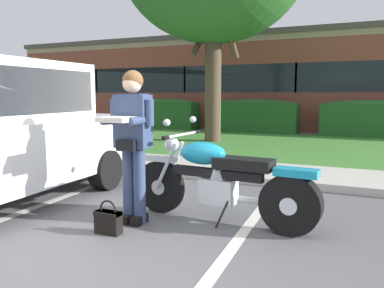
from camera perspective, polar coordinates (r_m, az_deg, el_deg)
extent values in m
plane|color=#565659|center=(3.59, -10.57, -16.65)|extent=(140.00, 140.00, 0.00)
cube|color=#B7B2A8|center=(6.50, 6.90, -5.03)|extent=(60.00, 0.20, 0.12)
cube|color=#B7B2A8|center=(7.30, 8.93, -3.84)|extent=(60.00, 1.50, 0.08)
cube|color=#3D752D|center=(10.94, 14.27, -0.30)|extent=(60.00, 6.03, 0.06)
cube|color=silver|center=(3.39, 3.44, -17.92)|extent=(0.36, 4.40, 0.01)
cylinder|color=black|center=(4.82, -4.65, -6.23)|extent=(0.65, 0.15, 0.64)
cylinder|color=silver|center=(4.82, -4.65, -6.23)|extent=(0.19, 0.13, 0.18)
cylinder|color=black|center=(4.19, 14.19, -8.54)|extent=(0.65, 0.23, 0.64)
cylinder|color=silver|center=(4.19, 14.19, -8.54)|extent=(0.19, 0.21, 0.18)
cube|color=silver|center=(4.75, -4.69, -2.12)|extent=(0.45, 0.17, 0.06)
cube|color=teal|center=(4.10, 15.02, -4.03)|extent=(0.45, 0.23, 0.08)
cylinder|color=silver|center=(4.62, -3.82, -3.27)|extent=(0.31, 0.07, 0.58)
cylinder|color=silver|center=(4.76, -2.78, -2.96)|extent=(0.31, 0.07, 0.58)
sphere|color=silver|center=(4.63, -2.94, -0.01)|extent=(0.17, 0.17, 0.17)
cylinder|color=silver|center=(4.55, -1.44, 1.38)|extent=(0.08, 0.72, 0.03)
cylinder|color=black|center=(4.24, -3.89, 0.93)|extent=(0.05, 0.10, 0.04)
cylinder|color=black|center=(4.86, 0.69, 1.77)|extent=(0.05, 0.10, 0.04)
sphere|color=silver|center=(4.29, -3.70, 3.15)|extent=(0.08, 0.08, 0.08)
sphere|color=silver|center=(4.80, 0.14, 3.62)|extent=(0.08, 0.08, 0.08)
cube|color=black|center=(4.41, 3.52, -4.31)|extent=(1.10, 0.18, 0.10)
ellipsoid|color=teal|center=(4.44, 1.56, -1.32)|extent=(0.58, 0.36, 0.26)
cube|color=black|center=(4.26, 7.56, -2.87)|extent=(0.66, 0.33, 0.12)
cube|color=silver|center=(4.44, 3.85, -6.87)|extent=(0.42, 0.27, 0.28)
cylinder|color=silver|center=(4.42, 3.47, -4.81)|extent=(0.18, 0.13, 0.21)
cylinder|color=silver|center=(4.39, 4.28, -4.90)|extent=(0.18, 0.13, 0.21)
cylinder|color=silver|center=(4.46, 8.97, -8.22)|extent=(0.60, 0.12, 0.08)
cylinder|color=silver|center=(4.40, 11.45, -8.50)|extent=(0.60, 0.12, 0.08)
cylinder|color=black|center=(4.31, 4.39, -10.22)|extent=(0.13, 0.11, 0.30)
cube|color=black|center=(4.50, -7.72, -10.86)|extent=(0.12, 0.24, 0.10)
cube|color=black|center=(4.57, -9.26, -10.61)|extent=(0.12, 0.24, 0.10)
cylinder|color=navy|center=(4.41, -7.68, -6.10)|extent=(0.14, 0.14, 0.86)
cylinder|color=navy|center=(4.48, -9.23, -5.91)|extent=(0.14, 0.14, 0.86)
cube|color=navy|center=(4.33, -8.64, 3.30)|extent=(0.39, 0.23, 0.58)
cube|color=navy|center=(4.32, -8.71, 6.87)|extent=(0.31, 0.21, 0.06)
sphere|color=beige|center=(4.33, -8.74, 8.72)|extent=(0.21, 0.21, 0.21)
sphere|color=brown|center=(4.34, -8.65, 9.11)|extent=(0.23, 0.23, 0.23)
cube|color=black|center=(4.25, -9.49, -0.19)|extent=(0.22, 0.11, 0.12)
cylinder|color=navy|center=(4.11, -7.91, 3.37)|extent=(0.10, 0.34, 0.09)
cylinder|color=navy|center=(4.29, -11.59, 3.45)|extent=(0.10, 0.34, 0.09)
cylinder|color=navy|center=(4.20, -6.24, 4.57)|extent=(0.10, 0.10, 0.28)
cylinder|color=navy|center=(4.43, -11.23, 4.62)|extent=(0.10, 0.10, 0.28)
cube|color=beige|center=(4.08, -10.86, 3.56)|extent=(0.33, 0.33, 0.05)
cube|color=black|center=(4.23, -12.13, -11.13)|extent=(0.28, 0.12, 0.24)
cube|color=black|center=(4.20, -12.21, -9.86)|extent=(0.28, 0.13, 0.04)
torus|color=black|center=(4.19, -12.18, -9.32)|extent=(0.20, 0.02, 0.20)
cube|color=black|center=(4.78, -24.44, 7.06)|extent=(0.18, 2.72, 0.55)
cube|color=black|center=(6.25, -21.62, 6.78)|extent=(1.57, 0.31, 0.51)
cube|color=black|center=(7.33, -14.22, -1.08)|extent=(1.90, 0.19, 0.20)
cylinder|color=black|center=(7.23, -24.29, -2.43)|extent=(0.27, 0.61, 0.60)
cylinder|color=black|center=(6.09, -12.53, -3.69)|extent=(0.27, 0.61, 0.60)
cylinder|color=#4C3D2D|center=(11.44, 3.08, 7.96)|extent=(0.47, 0.47, 3.13)
cylinder|color=#4C3D2D|center=(11.36, 5.68, 15.15)|extent=(0.16, 1.16, 1.09)
cylinder|color=#4C3D2D|center=(11.70, 1.06, 14.66)|extent=(0.16, 0.99, 0.97)
cube|color=#235623|center=(15.94, -4.70, 4.14)|extent=(3.17, 0.90, 1.10)
ellipsoid|color=#235623|center=(15.92, -4.72, 6.12)|extent=(3.01, 0.84, 0.28)
cube|color=#235623|center=(14.44, 9.08, 3.74)|extent=(3.14, 0.90, 1.10)
ellipsoid|color=#235623|center=(14.42, 9.13, 5.92)|extent=(2.98, 0.84, 0.28)
cube|color=#235623|center=(13.92, 24.90, 3.01)|extent=(3.23, 0.90, 1.10)
ellipsoid|color=#235623|center=(13.90, 25.03, 5.27)|extent=(3.07, 0.84, 0.28)
cube|color=brown|center=(20.82, 17.54, 8.17)|extent=(27.14, 11.20, 3.70)
cube|color=#998466|center=(15.46, 15.15, 15.07)|extent=(27.14, 0.10, 0.24)
cube|color=#4C4742|center=(20.94, 17.76, 13.51)|extent=(27.41, 11.31, 0.20)
cube|color=#1E282D|center=(15.31, 14.95, 9.35)|extent=(23.07, 0.06, 1.10)
cube|color=brown|center=(19.17, -13.75, 8.95)|extent=(0.08, 0.04, 1.20)
cube|color=brown|center=(16.72, -1.05, 9.41)|extent=(0.08, 0.04, 1.20)
cube|color=brown|center=(15.30, 14.94, 9.35)|extent=(0.08, 0.04, 1.20)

